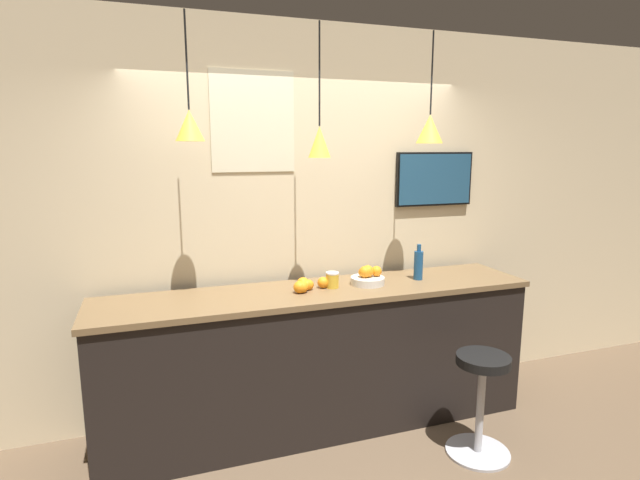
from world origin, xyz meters
name	(u,v)px	position (x,y,z in m)	size (l,w,h in m)	color
back_wall	(302,221)	(0.00, 1.10, 1.45)	(8.00, 0.06, 2.90)	beige
service_counter	(320,358)	(0.00, 0.68, 0.52)	(3.07, 0.63, 1.03)	black
bar_stool	(482,392)	(0.88, 0.00, 0.44)	(0.42, 0.42, 0.69)	#B7B7BC
fruit_bowl	(368,277)	(0.37, 0.69, 1.08)	(0.24, 0.24, 0.14)	beige
orange_pile	(307,285)	(-0.10, 0.67, 1.07)	(0.27, 0.16, 0.09)	orange
juice_bottle	(418,265)	(0.78, 0.69, 1.14)	(0.07, 0.07, 0.27)	navy
spread_jar	(332,280)	(0.10, 0.69, 1.09)	(0.09, 0.09, 0.11)	gold
pendant_lamp_left	(190,125)	(-0.83, 0.69, 2.14)	(0.18, 0.18, 0.76)	black
pendant_lamp_middle	(319,141)	(0.00, 0.69, 2.05)	(0.15, 0.15, 0.86)	black
pendant_lamp_right	(430,129)	(0.83, 0.69, 2.14)	(0.19, 0.19, 0.77)	black
mounted_tv	(434,179)	(1.11, 1.05, 1.75)	(0.68, 0.04, 0.43)	black
wall_poster	(253,122)	(-0.37, 1.06, 2.18)	(0.60, 0.01, 0.70)	beige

